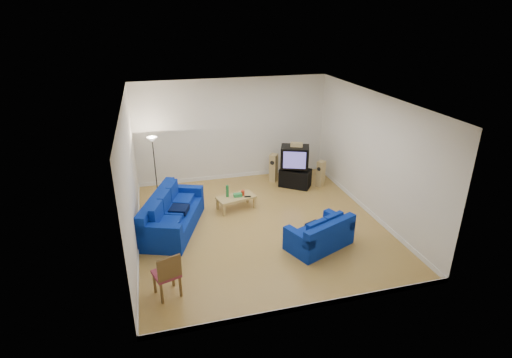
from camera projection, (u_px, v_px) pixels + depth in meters
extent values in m
cube|color=olive|center=(260.00, 225.00, 10.18)|extent=(6.00, 6.50, 0.01)
cube|color=white|center=(261.00, 99.00, 8.93)|extent=(6.00, 6.50, 0.01)
cube|color=white|center=(232.00, 130.00, 12.44)|extent=(6.00, 0.01, 3.20)
cube|color=white|center=(312.00, 234.00, 6.66)|extent=(6.00, 0.01, 3.20)
cube|color=white|center=(130.00, 179.00, 8.84)|extent=(0.01, 6.50, 3.20)
cube|color=white|center=(372.00, 155.00, 10.27)|extent=(0.01, 6.50, 3.20)
cube|color=white|center=(234.00, 176.00, 13.03)|extent=(6.00, 0.02, 0.12)
cube|color=white|center=(308.00, 307.00, 7.27)|extent=(6.00, 0.02, 0.12)
cube|color=white|center=(139.00, 238.00, 9.44)|extent=(0.02, 6.50, 0.12)
cube|color=white|center=(366.00, 209.00, 10.86)|extent=(0.02, 6.50, 0.12)
cube|color=navy|center=(174.00, 221.00, 9.89)|extent=(1.77, 2.55, 0.45)
cube|color=navy|center=(157.00, 204.00, 9.75)|extent=(1.04, 2.28, 0.46)
cube|color=navy|center=(184.00, 191.00, 10.72)|extent=(1.03, 0.57, 0.26)
cube|color=navy|center=(159.00, 230.00, 8.78)|extent=(1.03, 0.57, 0.26)
cube|color=black|center=(179.00, 209.00, 9.74)|extent=(0.55, 0.55, 0.13)
cube|color=navy|center=(319.00, 239.00, 9.19)|extent=(1.70, 1.34, 0.37)
cube|color=navy|center=(330.00, 230.00, 8.81)|extent=(1.45, 0.75, 0.38)
cube|color=navy|center=(299.00, 237.00, 8.71)|extent=(0.50, 0.84, 0.21)
cube|color=navy|center=(339.00, 220.00, 9.44)|extent=(0.50, 0.84, 0.21)
cube|color=black|center=(315.00, 226.00, 9.18)|extent=(0.46, 0.46, 0.11)
cube|color=tan|center=(236.00, 197.00, 10.85)|extent=(1.12, 0.74, 0.05)
cube|color=tan|center=(224.00, 210.00, 10.55)|extent=(0.07, 0.07, 0.32)
cube|color=tan|center=(218.00, 204.00, 10.88)|extent=(0.07, 0.07, 0.32)
cube|color=tan|center=(255.00, 203.00, 10.96)|extent=(0.07, 0.07, 0.32)
cube|color=tan|center=(248.00, 197.00, 11.29)|extent=(0.07, 0.07, 0.32)
cylinder|color=#197233|center=(227.00, 191.00, 10.76)|extent=(0.09, 0.09, 0.33)
cube|color=green|center=(238.00, 195.00, 10.82)|extent=(0.23, 0.12, 0.09)
cylinder|color=red|center=(243.00, 193.00, 10.90)|extent=(0.11, 0.11, 0.14)
cube|color=black|center=(248.00, 197.00, 10.81)|extent=(0.18, 0.08, 0.02)
cube|color=black|center=(295.00, 178.00, 12.28)|extent=(1.04, 0.96, 0.56)
cube|color=black|center=(296.00, 168.00, 12.18)|extent=(0.49, 0.47, 0.09)
cube|color=black|center=(295.00, 157.00, 12.03)|extent=(0.99, 0.87, 0.64)
cube|color=#504599|center=(295.00, 160.00, 11.74)|extent=(0.63, 0.26, 0.51)
cube|color=tan|center=(297.00, 145.00, 11.87)|extent=(0.38, 0.28, 0.12)
cube|color=tan|center=(274.00, 168.00, 12.62)|extent=(0.33, 0.34, 0.90)
cylinder|color=black|center=(272.00, 163.00, 12.42)|extent=(0.12, 0.10, 0.13)
cube|color=tan|center=(321.00, 174.00, 12.25)|extent=(0.31, 0.29, 0.82)
cylinder|color=black|center=(319.00, 169.00, 12.09)|extent=(0.08, 0.11, 0.12)
cylinder|color=black|center=(158.00, 194.00, 11.85)|extent=(0.23, 0.23, 0.03)
cylinder|color=black|center=(155.00, 168.00, 11.53)|extent=(0.03, 0.03, 1.65)
cone|color=white|center=(152.00, 139.00, 11.20)|extent=(0.30, 0.30, 0.13)
cube|color=brown|center=(162.00, 293.00, 7.36)|extent=(0.05, 0.05, 0.45)
cube|color=brown|center=(155.00, 283.00, 7.64)|extent=(0.05, 0.05, 0.45)
cube|color=brown|center=(180.00, 286.00, 7.54)|extent=(0.05, 0.05, 0.45)
cube|color=brown|center=(173.00, 276.00, 7.83)|extent=(0.05, 0.05, 0.45)
cube|color=maroon|center=(166.00, 274.00, 7.50)|extent=(0.57, 0.57, 0.06)
cube|color=brown|center=(169.00, 268.00, 7.24)|extent=(0.44, 0.18, 0.45)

